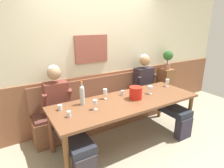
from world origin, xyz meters
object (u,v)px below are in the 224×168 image
at_px(wine_glass_mid_left, 95,103).
at_px(wine_glass_center_front, 167,82).
at_px(wall_bench, 106,111).
at_px(dining_table, 127,105).
at_px(person_left_seat, 154,90).
at_px(wine_glass_center_rear, 150,88).
at_px(person_center_left_seat, 63,112).
at_px(potted_plant, 168,57).
at_px(water_tumbler_right, 69,114).
at_px(wine_glass_mid_right, 105,92).
at_px(water_tumbler_left, 122,93).
at_px(water_tumbler_center, 60,107).
at_px(ice_bucket, 136,93).
at_px(wine_bottle_amber_mid, 82,94).

distance_m(wine_glass_mid_left, wine_glass_center_front, 1.67).
relative_size(wall_bench, dining_table, 1.12).
height_order(person_left_seat, wine_glass_center_front, person_left_seat).
bearing_deg(wall_bench, wine_glass_center_rear, -51.69).
distance_m(person_center_left_seat, wine_glass_center_front, 2.03).
xyz_separation_m(person_center_left_seat, potted_plant, (2.60, 0.39, 0.55)).
distance_m(wine_glass_mid_left, water_tumbler_right, 0.40).
bearing_deg(wine_glass_mid_right, wine_glass_center_front, -3.19).
distance_m(water_tumbler_left, potted_plant, 1.71).
xyz_separation_m(dining_table, wine_glass_mid_right, (-0.26, 0.24, 0.19)).
distance_m(person_center_left_seat, wine_glass_mid_left, 0.56).
height_order(dining_table, person_left_seat, person_left_seat).
xyz_separation_m(dining_table, wine_glass_mid_left, (-0.58, -0.03, 0.18)).
xyz_separation_m(water_tumbler_right, water_tumbler_center, (-0.04, 0.27, -0.00)).
xyz_separation_m(wine_glass_center_front, water_tumbler_right, (-2.05, -0.22, -0.06)).
xyz_separation_m(wine_glass_mid_left, water_tumbler_center, (-0.44, 0.24, -0.07)).
height_order(ice_bucket, wine_glass_center_rear, ice_bucket).
height_order(wine_bottle_amber_mid, water_tumbler_left, wine_bottle_amber_mid).
height_order(person_center_left_seat, water_tumbler_center, person_center_left_seat).
relative_size(wall_bench, water_tumbler_center, 35.56).
relative_size(water_tumbler_center, potted_plant, 0.18).
xyz_separation_m(dining_table, water_tumbler_right, (-0.98, -0.06, 0.11)).
bearing_deg(water_tumbler_right, wall_bench, 37.50).
distance_m(wine_bottle_amber_mid, wine_glass_mid_left, 0.28).
bearing_deg(water_tumbler_left, wine_glass_mid_left, -158.24).
relative_size(person_left_seat, wine_glass_center_front, 9.10).
distance_m(wine_glass_center_rear, wine_glass_mid_right, 0.81).
xyz_separation_m(person_center_left_seat, person_left_seat, (1.86, 0.01, 0.01)).
bearing_deg(person_center_left_seat, dining_table, -19.74).
bearing_deg(person_left_seat, water_tumbler_right, -167.97).
height_order(wine_glass_mid_right, water_tumbler_left, wine_glass_mid_right).
relative_size(ice_bucket, water_tumbler_center, 2.74).
bearing_deg(wine_glass_mid_left, water_tumbler_right, -176.16).
bearing_deg(wine_glass_mid_left, wine_glass_mid_right, 40.40).
height_order(dining_table, wine_glass_mid_left, wine_glass_mid_left).
xyz_separation_m(wall_bench, dining_table, (0.00, -0.69, 0.40)).
bearing_deg(water_tumbler_left, wine_glass_mid_right, 178.06).
xyz_separation_m(person_left_seat, wine_glass_center_front, (0.16, -0.18, 0.20)).
xyz_separation_m(wall_bench, wine_glass_mid_left, (-0.58, -0.72, 0.58)).
bearing_deg(wine_glass_center_rear, wine_glass_center_front, 13.21).
height_order(wall_bench, wine_glass_center_front, wall_bench).
bearing_deg(water_tumbler_center, wine_glass_mid_right, 2.17).
relative_size(dining_table, water_tumbler_right, 29.98).
bearing_deg(wine_glass_mid_left, water_tumbler_center, 151.03).
relative_size(person_center_left_seat, potted_plant, 3.09).
xyz_separation_m(wine_bottle_amber_mid, wine_glass_mid_right, (0.40, 0.01, -0.04)).
bearing_deg(water_tumbler_left, water_tumbler_right, -164.75).
xyz_separation_m(dining_table, ice_bucket, (0.16, -0.02, 0.17)).
height_order(person_center_left_seat, person_left_seat, person_left_seat).
height_order(wall_bench, dining_table, wall_bench).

